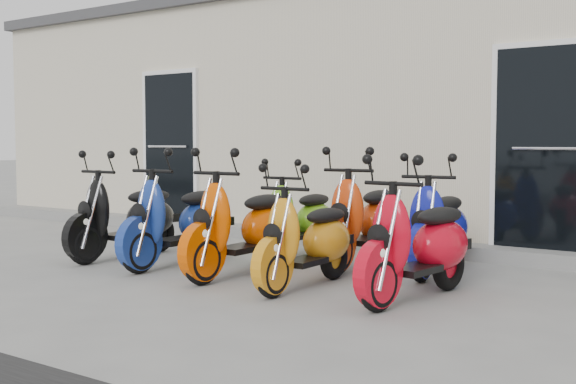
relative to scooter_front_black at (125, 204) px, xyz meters
The scene contains 13 objects.
ground 1.77m from the scooter_front_black, ahead, with size 80.00×80.00×0.00m, color gray.
building 5.66m from the scooter_front_black, 72.64° to the left, with size 14.00×6.00×3.20m, color beige.
roof_cap 6.18m from the scooter_front_black, 72.64° to the left, with size 14.20×6.20×0.16m, color #3F3F42.
front_step 2.75m from the scooter_front_black, 52.09° to the left, with size 14.00×0.40×0.15m, color gray.
door_left 2.83m from the scooter_front_black, 124.00° to the left, with size 1.07×0.08×2.22m, color black.
scooter_front_black is the anchor object (origin of this frame).
scooter_front_blue 0.81m from the scooter_front_black, ahead, with size 0.60×1.65×1.22m, color navy, non-canonical shape.
scooter_front_orange_a 1.70m from the scooter_front_black, ahead, with size 0.60×1.65×1.22m, color #E44D00, non-canonical shape.
scooter_front_orange_b 2.51m from the scooter_front_black, ahead, with size 0.54×1.48×1.09m, color orange, non-canonical shape.
scooter_front_red 3.50m from the scooter_front_black, ahead, with size 0.58×1.60×1.18m, color red, non-canonical shape.
scooter_back_green 1.89m from the scooter_front_black, 38.18° to the left, with size 0.54×1.48×1.10m, color #70BE1B, non-canonical shape.
scooter_back_red 2.60m from the scooter_front_black, 24.60° to the left, with size 0.60×1.66×1.23m, color red, non-canonical shape.
scooter_back_blue 3.34m from the scooter_front_black, 19.55° to the left, with size 0.58×1.59×1.17m, color #11189A, non-canonical shape.
Camera 1 is at (4.26, -5.50, 1.27)m, focal length 45.00 mm.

